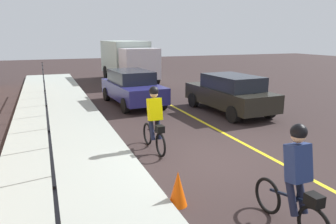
{
  "coord_description": "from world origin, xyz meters",
  "views": [
    {
      "loc": [
        -6.9,
        3.81,
        3.14
      ],
      "look_at": [
        1.4,
        0.55,
        1.0
      ],
      "focal_mm": 34.06,
      "sensor_mm": 36.0,
      "label": 1
    }
  ],
  "objects_px": {
    "patrol_sedan": "(230,93)",
    "cyclist_follow": "(296,180)",
    "traffic_cone_near": "(178,188)",
    "parked_sedan_rear": "(132,87)",
    "cyclist_lead": "(155,120)",
    "box_truck_background": "(128,59)"
  },
  "relations": [
    {
      "from": "patrol_sedan",
      "to": "cyclist_follow",
      "type": "bearing_deg",
      "value": 151.61
    },
    {
      "from": "traffic_cone_near",
      "to": "patrol_sedan",
      "type": "bearing_deg",
      "value": -38.98
    },
    {
      "from": "cyclist_follow",
      "to": "patrol_sedan",
      "type": "distance_m",
      "value": 8.39
    },
    {
      "from": "patrol_sedan",
      "to": "traffic_cone_near",
      "type": "height_order",
      "value": "patrol_sedan"
    },
    {
      "from": "cyclist_follow",
      "to": "patrol_sedan",
      "type": "relative_size",
      "value": 0.41
    },
    {
      "from": "patrol_sedan",
      "to": "parked_sedan_rear",
      "type": "xyz_separation_m",
      "value": [
        3.04,
        3.36,
        0.0
      ]
    },
    {
      "from": "cyclist_lead",
      "to": "cyclist_follow",
      "type": "relative_size",
      "value": 1.0
    },
    {
      "from": "patrol_sedan",
      "to": "traffic_cone_near",
      "type": "distance_m",
      "value": 7.94
    },
    {
      "from": "cyclist_follow",
      "to": "parked_sedan_rear",
      "type": "xyz_separation_m",
      "value": [
        10.63,
        -0.21,
        -0.09
      ]
    },
    {
      "from": "cyclist_follow",
      "to": "parked_sedan_rear",
      "type": "relative_size",
      "value": 0.4
    },
    {
      "from": "parked_sedan_rear",
      "to": "traffic_cone_near",
      "type": "bearing_deg",
      "value": -13.96
    },
    {
      "from": "box_truck_background",
      "to": "cyclist_lead",
      "type": "bearing_deg",
      "value": -13.64
    },
    {
      "from": "parked_sedan_rear",
      "to": "traffic_cone_near",
      "type": "xyz_separation_m",
      "value": [
        -9.2,
        1.63,
        -0.48
      ]
    },
    {
      "from": "cyclist_follow",
      "to": "parked_sedan_rear",
      "type": "bearing_deg",
      "value": -2.52
    },
    {
      "from": "cyclist_lead",
      "to": "cyclist_follow",
      "type": "distance_m",
      "value": 4.43
    },
    {
      "from": "patrol_sedan",
      "to": "traffic_cone_near",
      "type": "bearing_deg",
      "value": 137.79
    },
    {
      "from": "patrol_sedan",
      "to": "parked_sedan_rear",
      "type": "relative_size",
      "value": 1.0
    },
    {
      "from": "cyclist_lead",
      "to": "patrol_sedan",
      "type": "height_order",
      "value": "cyclist_lead"
    },
    {
      "from": "parked_sedan_rear",
      "to": "box_truck_background",
      "type": "relative_size",
      "value": 0.66
    },
    {
      "from": "patrol_sedan",
      "to": "traffic_cone_near",
      "type": "relative_size",
      "value": 6.53
    },
    {
      "from": "cyclist_lead",
      "to": "parked_sedan_rear",
      "type": "xyz_separation_m",
      "value": [
        6.28,
        -1.08,
        -0.09
      ]
    },
    {
      "from": "cyclist_lead",
      "to": "box_truck_background",
      "type": "xyz_separation_m",
      "value": [
        14.09,
        -2.89,
        0.64
      ]
    }
  ]
}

